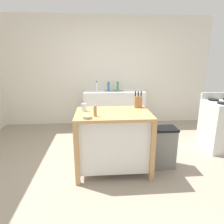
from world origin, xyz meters
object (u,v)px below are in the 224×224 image
Objects in this scene: bottle_dish_soap at (97,87)px; knife_block at (138,101)px; kitchen_island at (113,138)px; trash_bin at (163,147)px; stove at (222,125)px; bowl_stoneware_deep at (87,117)px; bottle_hand_soap at (109,86)px; pepper_grinder at (95,111)px; bottle_spray_cleaner at (118,86)px; drinking_cup at (84,107)px; sink_faucet at (113,85)px.

knife_block is at bearing -69.27° from bottle_dish_soap.
trash_bin is (0.76, 0.03, -0.18)m from kitchen_island.
stove is (1.62, 0.30, -0.53)m from knife_block.
bowl_stoneware_deep is 2.30m from bottle_hand_soap.
knife_block reaches higher than bottle_dish_soap.
bottle_hand_soap is at bearing 81.97° from pepper_grinder.
bottle_hand_soap is 1.02× the size of bottle_spray_cleaner.
kitchen_island is 0.79m from trash_bin.
bowl_stoneware_deep is 0.11× the size of stove.
drinking_cup is 1.95m from bottle_hand_soap.
bottle_dish_soap is at bearing -163.77° from bottle_spray_cleaner.
kitchen_island is at bearing -83.43° from bottle_dish_soap.
sink_faucet is 1.06× the size of bottle_hand_soap.
bowl_stoneware_deep reaches higher than kitchen_island.
bowl_stoneware_deep is 0.51× the size of sink_faucet.
sink_faucet is at bearing 24.90° from bottle_dish_soap.
pepper_grinder is 0.70× the size of sink_faucet.
sink_faucet is at bearing 41.25° from bottle_hand_soap.
pepper_grinder reaches higher than stove.
drinking_cup and stove have the same top height.
stove is (2.37, 0.83, -0.46)m from bowl_stoneware_deep.
bottle_spray_cleaner is at bearing 103.32° from trash_bin.
trash_bin is (1.17, -0.07, -0.63)m from drinking_cup.
bottle_hand_soap is at bearing -138.75° from sink_faucet.
bottle_dish_soap is 0.23× the size of stove.
knife_block reaches higher than bowl_stoneware_deep.
bottle_hand_soap reaches higher than trash_bin.
drinking_cup reaches higher than trash_bin.
knife_block is 1.22× the size of bottle_hand_soap.
drinking_cup is at bearing -95.90° from bottle_dish_soap.
kitchen_island is 5.07× the size of bottle_hand_soap.
bowl_stoneware_deep is 2.41m from bottle_spray_cleaner.
bottle_hand_soap reaches higher than pepper_grinder.
sink_faucet is (0.53, 2.37, 0.08)m from bowl_stoneware_deep.
drinking_cup is 2.08m from bottle_spray_cleaner.
stove is at bearing 19.34° from bowl_stoneware_deep.
trash_bin is 2.73× the size of bottle_dish_soap.
pepper_grinder is 0.15× the size of stove.
drinking_cup is 0.18× the size of trash_bin.
bottle_spray_cleaner is (0.28, 2.06, 0.48)m from kitchen_island.
bowl_stoneware_deep is at bearing -105.13° from bottle_spray_cleaner.
knife_block is 1.25× the size of bottle_spray_cleaner.
knife_block is at bearing -86.16° from bottle_spray_cleaner.
bottle_spray_cleaner is at bearing 93.84° from knife_block.
bowl_stoneware_deep is 1.01× the size of drinking_cup.
trash_bin is at bearing 15.09° from bowl_stoneware_deep.
pepper_grinder is 2.30m from bottle_spray_cleaner.
knife_block is at bearing 33.14° from kitchen_island.
trash_bin is 2.19m from bottle_spray_cleaner.
bottle_spray_cleaner is (0.53, 2.24, 0.01)m from pepper_grinder.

